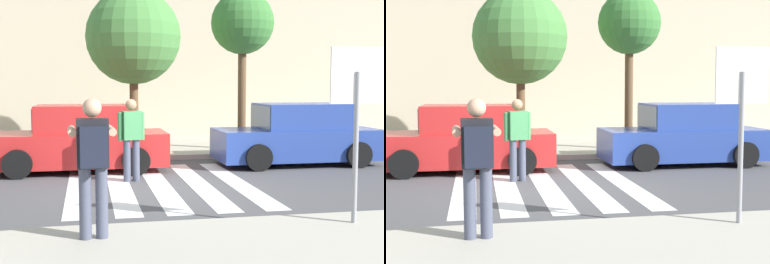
{
  "view_description": "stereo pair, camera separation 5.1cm",
  "coord_description": "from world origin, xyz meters",
  "views": [
    {
      "loc": [
        -1.42,
        -10.41,
        2.03
      ],
      "look_at": [
        0.6,
        -0.2,
        1.1
      ],
      "focal_mm": 50.0,
      "sensor_mm": 36.0,
      "label": 1
    },
    {
      "loc": [
        -1.37,
        -10.42,
        2.03
      ],
      "look_at": [
        0.6,
        -0.2,
        1.1
      ],
      "focal_mm": 50.0,
      "sensor_mm": 36.0,
      "label": 2
    }
  ],
  "objects": [
    {
      "name": "ground_plane",
      "position": [
        0.0,
        0.0,
        0.0
      ],
      "size": [
        120.0,
        120.0,
        0.0
      ],
      "primitive_type": "plane",
      "color": "#4C4C4F"
    },
    {
      "name": "sidewalk_far",
      "position": [
        0.0,
        6.0,
        0.07
      ],
      "size": [
        60.0,
        4.8,
        0.14
      ],
      "primitive_type": "cube",
      "color": "#B2AD9E",
      "rests_on": "ground"
    },
    {
      "name": "building_facade_far",
      "position": [
        0.0,
        10.4,
        2.8
      ],
      "size": [
        56.0,
        4.0,
        5.59
      ],
      "primitive_type": "cube",
      "color": "beige",
      "rests_on": "ground"
    },
    {
      "name": "crosswalk_stripe_0",
      "position": [
        -1.6,
        0.2,
        0.0
      ],
      "size": [
        0.44,
        5.2,
        0.01
      ],
      "primitive_type": "cube",
      "color": "silver",
      "rests_on": "ground"
    },
    {
      "name": "crosswalk_stripe_1",
      "position": [
        -0.8,
        0.2,
        0.0
      ],
      "size": [
        0.44,
        5.2,
        0.01
      ],
      "primitive_type": "cube",
      "color": "silver",
      "rests_on": "ground"
    },
    {
      "name": "crosswalk_stripe_2",
      "position": [
        0.0,
        0.2,
        0.0
      ],
      "size": [
        0.44,
        5.2,
        0.01
      ],
      "primitive_type": "cube",
      "color": "silver",
      "rests_on": "ground"
    },
    {
      "name": "crosswalk_stripe_3",
      "position": [
        0.8,
        0.2,
        0.0
      ],
      "size": [
        0.44,
        5.2,
        0.01
      ],
      "primitive_type": "cube",
      "color": "silver",
      "rests_on": "ground"
    },
    {
      "name": "crosswalk_stripe_4",
      "position": [
        1.6,
        0.2,
        0.0
      ],
      "size": [
        0.44,
        5.2,
        0.01
      ],
      "primitive_type": "cube",
      "color": "silver",
      "rests_on": "ground"
    },
    {
      "name": "stop_sign",
      "position": [
        2.16,
        -3.77,
        1.88
      ],
      "size": [
        0.76,
        0.08,
        2.39
      ],
      "color": "gray",
      "rests_on": "sidewalk_near"
    },
    {
      "name": "photographer_with_backpack",
      "position": [
        -1.35,
        -3.89,
        1.17
      ],
      "size": [
        0.61,
        0.86,
        1.72
      ],
      "color": "#474C60",
      "rests_on": "sidewalk_near"
    },
    {
      "name": "pedestrian_crossing",
      "position": [
        -0.51,
        0.7,
        0.97
      ],
      "size": [
        0.56,
        0.33,
        1.72
      ],
      "color": "#474C60",
      "rests_on": "ground"
    },
    {
      "name": "parked_car_red",
      "position": [
        -1.59,
        2.3,
        0.73
      ],
      "size": [
        4.1,
        1.92,
        1.55
      ],
      "color": "red",
      "rests_on": "ground"
    },
    {
      "name": "parked_car_blue",
      "position": [
        3.83,
        2.3,
        0.73
      ],
      "size": [
        4.1,
        1.92,
        1.55
      ],
      "color": "#284293",
      "rests_on": "ground"
    },
    {
      "name": "street_tree_center",
      "position": [
        -0.13,
        4.33,
        3.31
      ],
      "size": [
        2.59,
        2.59,
        4.48
      ],
      "color": "brown",
      "rests_on": "sidewalk_far"
    },
    {
      "name": "street_tree_east",
      "position": [
        3.02,
        4.58,
        3.74
      ],
      "size": [
        1.82,
        1.82,
        4.57
      ],
      "color": "brown",
      "rests_on": "sidewalk_far"
    }
  ]
}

